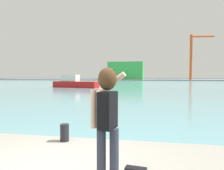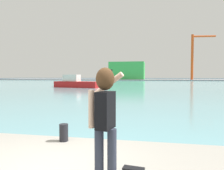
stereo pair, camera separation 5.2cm
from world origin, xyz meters
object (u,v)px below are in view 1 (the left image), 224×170
at_px(port_crane, 193,53).
at_px(person_photographer, 107,112).
at_px(harbor_bollard, 65,133).
at_px(boat_moored, 75,83).
at_px(warehouse_left, 126,71).

bearing_deg(port_crane, person_photographer, -101.14).
height_order(harbor_bollard, port_crane, port_crane).
bearing_deg(boat_moored, warehouse_left, 98.02).
bearing_deg(warehouse_left, port_crane, -9.78).
relative_size(harbor_bollard, warehouse_left, 0.03).
relative_size(harbor_bollard, port_crane, 0.02).
bearing_deg(person_photographer, warehouse_left, 18.73).
xyz_separation_m(person_photographer, harbor_bollard, (-1.44, 1.75, -0.85)).
bearing_deg(boat_moored, harbor_bollard, -59.98).
bearing_deg(warehouse_left, harbor_bollard, -84.34).
distance_m(harbor_bollard, boat_moored, 31.39).
xyz_separation_m(warehouse_left, port_crane, (27.20, -4.69, 6.80)).
bearing_deg(harbor_bollard, warehouse_left, 95.66).
relative_size(person_photographer, boat_moored, 0.21).
bearing_deg(port_crane, warehouse_left, 170.22).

